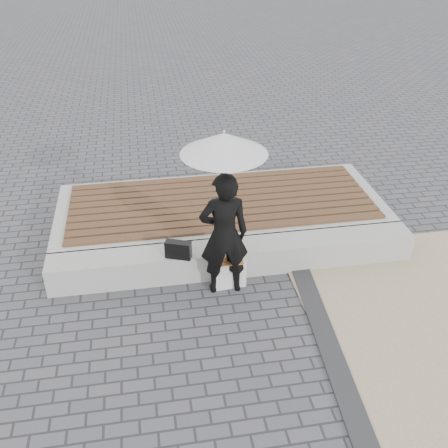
{
  "coord_description": "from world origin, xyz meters",
  "views": [
    {
      "loc": [
        -1.13,
        -4.16,
        4.33
      ],
      "look_at": [
        -0.22,
        1.2,
        1.0
      ],
      "focal_mm": 41.88,
      "sensor_mm": 36.0,
      "label": 1
    }
  ],
  "objects_px": {
    "seating_ledge": "(235,257)",
    "woman": "(224,235)",
    "parasol": "(224,143)",
    "handbag": "(178,250)",
    "canvas_tote": "(230,272)"
  },
  "relations": [
    {
      "from": "seating_ledge",
      "to": "woman",
      "type": "xyz_separation_m",
      "value": [
        -0.22,
        -0.4,
        0.65
      ]
    },
    {
      "from": "parasol",
      "to": "handbag",
      "type": "distance_m",
      "value": 1.65
    },
    {
      "from": "canvas_tote",
      "to": "seating_ledge",
      "type": "bearing_deg",
      "value": 63.29
    },
    {
      "from": "parasol",
      "to": "canvas_tote",
      "type": "bearing_deg",
      "value": 35.31
    },
    {
      "from": "seating_ledge",
      "to": "woman",
      "type": "bearing_deg",
      "value": -119.07
    },
    {
      "from": "woman",
      "to": "canvas_tote",
      "type": "relative_size",
      "value": 3.91
    },
    {
      "from": "woman",
      "to": "parasol",
      "type": "xyz_separation_m",
      "value": [
        -0.0,
        0.0,
        1.21
      ]
    },
    {
      "from": "seating_ledge",
      "to": "canvas_tote",
      "type": "xyz_separation_m",
      "value": [
        -0.14,
        -0.34,
        0.02
      ]
    },
    {
      "from": "woman",
      "to": "canvas_tote",
      "type": "height_order",
      "value": "woman"
    },
    {
      "from": "handbag",
      "to": "canvas_tote",
      "type": "bearing_deg",
      "value": 5.32
    },
    {
      "from": "parasol",
      "to": "woman",
      "type": "bearing_deg",
      "value": -82.87
    },
    {
      "from": "seating_ledge",
      "to": "woman",
      "type": "height_order",
      "value": "woman"
    },
    {
      "from": "seating_ledge",
      "to": "handbag",
      "type": "xyz_separation_m",
      "value": [
        -0.78,
        -0.16,
        0.32
      ]
    },
    {
      "from": "woman",
      "to": "handbag",
      "type": "height_order",
      "value": "woman"
    },
    {
      "from": "handbag",
      "to": "canvas_tote",
      "type": "xyz_separation_m",
      "value": [
        0.64,
        -0.18,
        -0.3
      ]
    }
  ]
}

